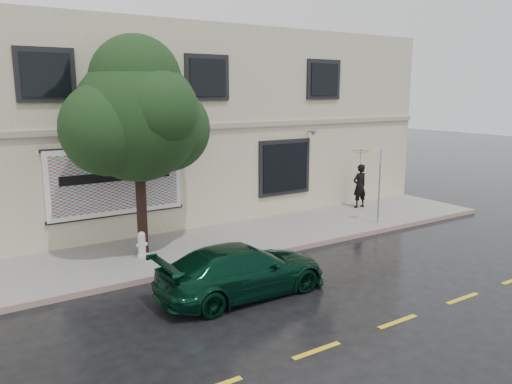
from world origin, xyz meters
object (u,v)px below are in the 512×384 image
pedestrian (360,186)px  fire_hydrant (142,245)px  street_tree (137,119)px  car (243,270)px

pedestrian → fire_hydrant: bearing=8.8°
street_tree → fire_hydrant: bearing=-114.5°
pedestrian → fire_hydrant: 9.66m
pedestrian → street_tree: size_ratio=0.31×
pedestrian → street_tree: bearing=6.3°
fire_hydrant → street_tree: bearing=61.1°
car → street_tree: (-0.99, 3.95, 3.38)m
fire_hydrant → car: bearing=-75.6°
pedestrian → street_tree: (-9.36, -0.75, 2.96)m
car → street_tree: street_tree is taller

